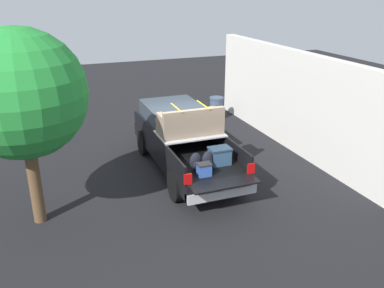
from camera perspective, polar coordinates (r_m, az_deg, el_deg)
ground_plane at (r=13.00m, az=-0.94°, el=-3.61°), size 40.00×40.00×0.00m
pickup_truck at (r=12.94m, az=-1.51°, el=0.90°), size 6.05×2.06×2.23m
building_facade at (r=14.96m, az=13.51°, el=6.21°), size 9.93×0.36×3.45m
tree_background at (r=9.82m, az=-22.85°, el=6.40°), size 2.95×2.95×4.72m
trash_can at (r=17.80m, az=3.43°, el=5.05°), size 0.60×0.60×0.98m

